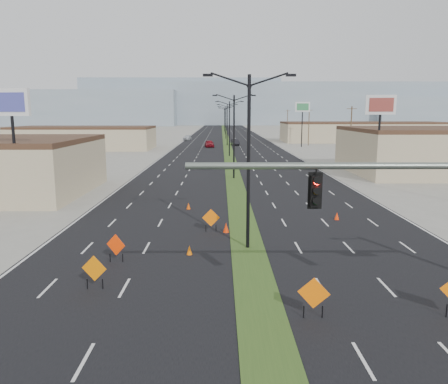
{
  "coord_description": "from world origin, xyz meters",
  "views": [
    {
      "loc": [
        -1.59,
        -12.85,
        7.88
      ],
      "look_at": [
        -1.4,
        13.01,
        3.2
      ],
      "focal_mm": 35.0,
      "sensor_mm": 36.0,
      "label": 1
    }
  ],
  "objects_px": {
    "car_left": "(209,144)",
    "pole_sign_west": "(11,111)",
    "streetlight_4": "(226,121)",
    "construction_sign_2": "(211,219)",
    "streetlight_1": "(234,134)",
    "construction_sign_0": "(94,270)",
    "pole_sign_east_near": "(380,111)",
    "streetlight_5": "(225,120)",
    "cone_1": "(226,228)",
    "streetlight_6": "(224,119)",
    "cone_0": "(189,250)",
    "streetlight_2": "(229,127)",
    "cone_3": "(188,206)",
    "car_mid": "(235,142)",
    "pole_sign_east_far": "(303,110)",
    "car_far": "(187,138)",
    "streetlight_0": "(249,157)",
    "cone_2": "(337,216)",
    "construction_sign_1": "(116,246)",
    "streetlight_3": "(227,123)"
  },
  "relations": [
    {
      "from": "car_left",
      "to": "pole_sign_west",
      "type": "bearing_deg",
      "value": -109.22
    },
    {
      "from": "streetlight_4",
      "to": "construction_sign_2",
      "type": "bearing_deg",
      "value": -91.19
    },
    {
      "from": "streetlight_1",
      "to": "construction_sign_0",
      "type": "height_order",
      "value": "streetlight_1"
    },
    {
      "from": "car_left",
      "to": "pole_sign_east_near",
      "type": "xyz_separation_m",
      "value": [
        20.41,
        -53.56,
        7.26
      ]
    },
    {
      "from": "streetlight_5",
      "to": "cone_1",
      "type": "bearing_deg",
      "value": -90.52
    },
    {
      "from": "streetlight_6",
      "to": "cone_0",
      "type": "height_order",
      "value": "streetlight_6"
    },
    {
      "from": "streetlight_2",
      "to": "pole_sign_east_near",
      "type": "xyz_separation_m",
      "value": [
        16.13,
        -31.79,
        2.66
      ]
    },
    {
      "from": "streetlight_6",
      "to": "cone_1",
      "type": "distance_m",
      "value": 164.66
    },
    {
      "from": "cone_1",
      "to": "pole_sign_west",
      "type": "distance_m",
      "value": 19.8
    },
    {
      "from": "streetlight_4",
      "to": "cone_3",
      "type": "distance_m",
      "value": 101.62
    },
    {
      "from": "car_mid",
      "to": "cone_0",
      "type": "distance_m",
      "value": 85.18
    },
    {
      "from": "streetlight_1",
      "to": "cone_3",
      "type": "relative_size",
      "value": 17.59
    },
    {
      "from": "car_left",
      "to": "cone_1",
      "type": "xyz_separation_m",
      "value": [
        3.03,
        -74.34,
        -0.48
      ]
    },
    {
      "from": "car_left",
      "to": "pole_sign_east_far",
      "type": "height_order",
      "value": "pole_sign_east_far"
    },
    {
      "from": "pole_sign_west",
      "to": "car_far",
      "type": "bearing_deg",
      "value": 95.65
    },
    {
      "from": "pole_sign_west",
      "to": "car_left",
      "type": "bearing_deg",
      "value": 88.05
    },
    {
      "from": "streetlight_0",
      "to": "streetlight_2",
      "type": "relative_size",
      "value": 1.0
    },
    {
      "from": "streetlight_5",
      "to": "cone_2",
      "type": "distance_m",
      "value": 133.41
    },
    {
      "from": "construction_sign_0",
      "to": "cone_1",
      "type": "height_order",
      "value": "construction_sign_0"
    },
    {
      "from": "construction_sign_1",
      "to": "pole_sign_east_near",
      "type": "bearing_deg",
      "value": 71.72
    },
    {
      "from": "car_mid",
      "to": "car_far",
      "type": "xyz_separation_m",
      "value": [
        -13.5,
        21.06,
        -0.04
      ]
    },
    {
      "from": "cone_0",
      "to": "car_mid",
      "type": "bearing_deg",
      "value": 86.39
    },
    {
      "from": "cone_1",
      "to": "pole_sign_east_near",
      "type": "bearing_deg",
      "value": 50.1
    },
    {
      "from": "streetlight_5",
      "to": "construction_sign_2",
      "type": "relative_size",
      "value": 6.37
    },
    {
      "from": "construction_sign_1",
      "to": "cone_0",
      "type": "height_order",
      "value": "construction_sign_1"
    },
    {
      "from": "construction_sign_0",
      "to": "streetlight_0",
      "type": "bearing_deg",
      "value": 51.55
    },
    {
      "from": "streetlight_4",
      "to": "car_far",
      "type": "distance_m",
      "value": 14.35
    },
    {
      "from": "streetlight_0",
      "to": "construction_sign_2",
      "type": "distance_m",
      "value": 6.18
    },
    {
      "from": "car_far",
      "to": "cone_2",
      "type": "xyz_separation_m",
      "value": [
        18.6,
        -97.95,
        -0.41
      ]
    },
    {
      "from": "streetlight_5",
      "to": "cone_3",
      "type": "bearing_deg",
      "value": -91.89
    },
    {
      "from": "streetlight_3",
      "to": "cone_0",
      "type": "relative_size",
      "value": 18.25
    },
    {
      "from": "cone_1",
      "to": "car_mid",
      "type": "bearing_deg",
      "value": 87.69
    },
    {
      "from": "car_far",
      "to": "cone_2",
      "type": "relative_size",
      "value": 8.29
    },
    {
      "from": "streetlight_6",
      "to": "car_far",
      "type": "distance_m",
      "value": 64.38
    },
    {
      "from": "streetlight_6",
      "to": "construction_sign_1",
      "type": "xyz_separation_m",
      "value": [
        -7.19,
        -170.44,
        -4.51
      ]
    },
    {
      "from": "streetlight_5",
      "to": "pole_sign_east_far",
      "type": "relative_size",
      "value": 0.96
    },
    {
      "from": "car_left",
      "to": "cone_1",
      "type": "bearing_deg",
      "value": -95.27
    },
    {
      "from": "pole_sign_west",
      "to": "pole_sign_east_far",
      "type": "bearing_deg",
      "value": 72.06
    },
    {
      "from": "cone_2",
      "to": "pole_sign_east_near",
      "type": "relative_size",
      "value": 0.06
    },
    {
      "from": "construction_sign_1",
      "to": "cone_2",
      "type": "height_order",
      "value": "construction_sign_1"
    },
    {
      "from": "streetlight_3",
      "to": "pole_sign_east_near",
      "type": "height_order",
      "value": "streetlight_3"
    },
    {
      "from": "car_far",
      "to": "cone_1",
      "type": "xyz_separation_m",
      "value": [
        10.26,
        -101.41,
        -0.37
      ]
    },
    {
      "from": "streetlight_1",
      "to": "construction_sign_2",
      "type": "relative_size",
      "value": 6.37
    },
    {
      "from": "streetlight_3",
      "to": "pole_sign_west",
      "type": "bearing_deg",
      "value": -103.83
    },
    {
      "from": "car_left",
      "to": "cone_1",
      "type": "relative_size",
      "value": 7.14
    },
    {
      "from": "car_far",
      "to": "cone_3",
      "type": "bearing_deg",
      "value": -79.31
    },
    {
      "from": "car_left",
      "to": "streetlight_2",
      "type": "bearing_deg",
      "value": -86.48
    },
    {
      "from": "streetlight_6",
      "to": "car_left",
      "type": "height_order",
      "value": "streetlight_6"
    },
    {
      "from": "streetlight_1",
      "to": "car_mid",
      "type": "xyz_separation_m",
      "value": [
        2.0,
        55.77,
        -4.67
      ]
    },
    {
      "from": "streetlight_6",
      "to": "car_mid",
      "type": "height_order",
      "value": "streetlight_6"
    }
  ]
}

